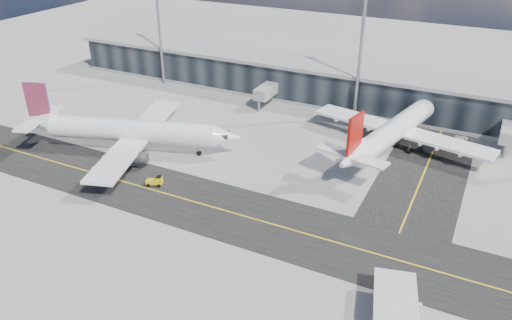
% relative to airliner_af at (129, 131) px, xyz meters
% --- Properties ---
extents(ground, '(300.00, 300.00, 0.00)m').
position_rel_airliner_af_xyz_m(ground, '(32.86, -13.75, -4.10)').
color(ground, gray).
rests_on(ground, ground).
extents(taxiway_lanes, '(180.00, 63.00, 0.03)m').
position_rel_airliner_af_xyz_m(taxiway_lanes, '(36.78, -3.01, -4.09)').
color(taxiway_lanes, black).
rests_on(taxiway_lanes, ground).
extents(terminal_concourse, '(152.00, 19.80, 8.80)m').
position_rel_airliner_af_xyz_m(terminal_concourse, '(32.90, 41.18, -0.01)').
color(terminal_concourse, black).
rests_on(terminal_concourse, ground).
extents(floodlight_masts, '(102.50, 0.70, 28.90)m').
position_rel_airliner_af_xyz_m(floodlight_masts, '(32.86, 34.25, 11.51)').
color(floodlight_masts, gray).
rests_on(floodlight_masts, ground).
extents(airliner_af, '(41.00, 35.36, 12.41)m').
position_rel_airliner_af_xyz_m(airliner_af, '(0.00, 0.00, 0.00)').
color(airliner_af, white).
rests_on(airliner_af, ground).
extents(airliner_redtail, '(35.18, 40.98, 12.21)m').
position_rel_airliner_af_xyz_m(airliner_redtail, '(44.03, 23.33, -0.06)').
color(airliner_redtail, white).
rests_on(airliner_redtail, ground).
extents(baggage_tug, '(2.96, 2.18, 1.68)m').
position_rel_airliner_af_xyz_m(baggage_tug, '(12.00, -8.32, -3.26)').
color(baggage_tug, gold).
rests_on(baggage_tug, ground).
extents(service_van, '(2.58, 5.40, 1.49)m').
position_rel_airliner_af_xyz_m(service_van, '(54.92, 29.94, -3.36)').
color(service_van, white).
rests_on(service_van, ground).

